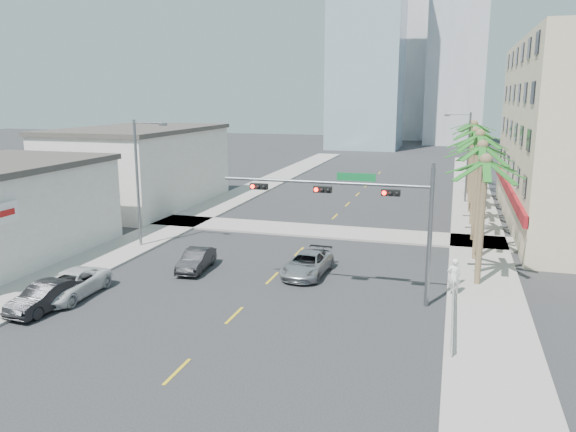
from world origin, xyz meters
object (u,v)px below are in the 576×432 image
object	(u,v)px
car_lane_left	(196,260)
pedestrian	(454,276)
car_lane_right	(312,263)
car_lane_center	(307,264)
car_parked_far	(70,285)
car_parked_mid	(45,297)
traffic_signal_mast	(367,206)

from	to	relation	value
car_lane_left	pedestrian	distance (m)	15.31
car_lane_left	car_lane_right	bearing A→B (deg)	6.82
car_lane_center	pedestrian	world-z (taller)	pedestrian
pedestrian	car_lane_right	bearing A→B (deg)	-30.44
car_lane_left	pedestrian	size ratio (longest dim) A/B	2.00
car_parked_far	car_lane_left	xyz separation A→B (m)	(4.40, 6.24, -0.04)
car_lane_left	car_lane_right	world-z (taller)	car_lane_left
pedestrian	car_parked_mid	bearing A→B (deg)	4.10
car_parked_mid	car_lane_left	world-z (taller)	car_parked_mid
traffic_signal_mast	car_parked_far	world-z (taller)	traffic_signal_mast
car_lane_left	pedestrian	xyz separation A→B (m)	(15.30, -0.32, 0.49)
car_parked_mid	car_lane_right	distance (m)	15.00
traffic_signal_mast	car_lane_right	distance (m)	6.95
pedestrian	car_parked_far	bearing A→B (deg)	-0.94
car_lane_center	car_lane_right	world-z (taller)	car_lane_center
car_lane_right	traffic_signal_mast	bearing A→B (deg)	-42.34
car_lane_center	car_parked_mid	bearing A→B (deg)	-137.78
car_lane_left	car_lane_center	distance (m)	6.90
car_parked_mid	car_lane_left	distance (m)	9.29
car_lane_left	car_lane_right	size ratio (longest dim) A/B	0.93
car_lane_left	car_parked_mid	bearing A→B (deg)	-124.04
traffic_signal_mast	car_parked_far	distance (m)	16.31
car_lane_left	car_lane_center	xyz separation A→B (m)	(6.83, 1.02, 0.02)
car_parked_far	car_lane_center	size ratio (longest dim) A/B	1.03
car_parked_far	car_lane_left	bearing A→B (deg)	52.96
car_parked_far	car_lane_center	world-z (taller)	car_parked_far
car_lane_center	traffic_signal_mast	bearing A→B (deg)	-36.30
traffic_signal_mast	car_lane_left	xyz separation A→B (m)	(-10.78, 2.20, -4.41)
car_lane_right	pedestrian	world-z (taller)	pedestrian
car_parked_mid	car_parked_far	world-z (taller)	car_parked_mid
car_parked_mid	car_parked_far	bearing A→B (deg)	94.82
car_parked_mid	car_lane_right	size ratio (longest dim) A/B	1.00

